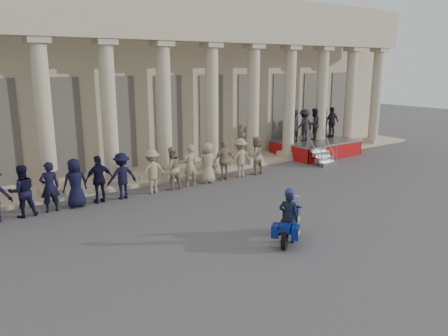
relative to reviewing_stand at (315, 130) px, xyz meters
The scene contains 6 objects.
ground 13.90m from the reviewing_stand, 144.69° to the right, with size 90.00×90.00×0.00m, color #424245.
building 13.49m from the reviewing_stand, 149.06° to the left, with size 40.00×12.50×9.00m.
officer_rank 14.91m from the reviewing_stand, behind, with size 18.95×0.71×1.87m.
reviewing_stand is the anchor object (origin of this frame).
motorcycle 13.55m from the reviewing_stand, 140.31° to the right, with size 1.68×1.43×1.28m.
rider 13.64m from the reviewing_stand, 140.32° to the right, with size 0.66×0.70×1.71m.
Camera 1 is at (-8.05, -9.70, 5.28)m, focal length 35.00 mm.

